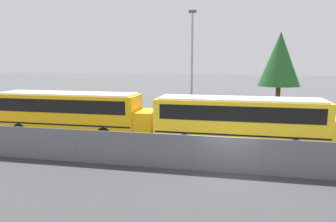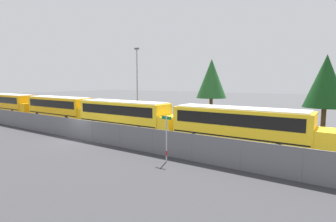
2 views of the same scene
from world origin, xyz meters
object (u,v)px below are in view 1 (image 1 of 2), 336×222
at_px(school_bus_1, 71,110).
at_px(tree_1, 280,59).
at_px(light_pole, 192,64).
at_px(school_bus_2, 243,118).

bearing_deg(school_bus_1, tree_1, 38.81).
bearing_deg(light_pole, tree_1, 39.49).
relative_size(school_bus_1, school_bus_2, 1.00).
bearing_deg(school_bus_2, light_pole, 121.76).
xyz_separation_m(school_bus_1, tree_1, (14.98, 12.05, 3.50)).
bearing_deg(school_bus_1, light_pole, 38.14).
relative_size(school_bus_1, light_pole, 1.24).
height_order(light_pole, tree_1, light_pole).
bearing_deg(school_bus_2, school_bus_1, 176.77).
xyz_separation_m(light_pole, tree_1, (7.42, 6.11, 0.35)).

